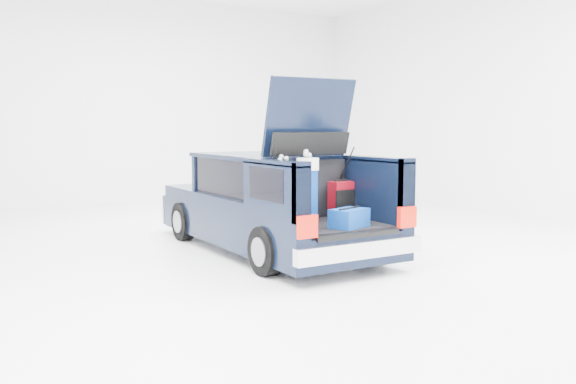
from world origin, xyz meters
TOP-DOWN VIEW (x-y plane):
  - ground at (0.00, 0.00)m, footprint 14.00×14.00m
  - car at (-0.00, 0.11)m, footprint 1.87×4.65m
  - red_suitcase at (0.50, -1.09)m, footprint 0.33×0.22m
  - black_golf_bag at (-0.50, -1.22)m, footprint 0.28×0.38m
  - blue_golf_bag at (-0.22, -1.35)m, footprint 0.30×0.30m
  - blue_duffel at (0.08, -1.84)m, footprint 0.56×0.46m

SIDE VIEW (x-z plane):
  - ground at x=0.00m, z-range 0.00..0.00m
  - car at x=0.00m, z-range -0.56..1.91m
  - blue_duffel at x=0.08m, z-range 0.59..0.84m
  - red_suitcase at x=0.50m, z-range 0.59..1.11m
  - black_golf_bag at x=-0.50m, z-range 0.55..1.44m
  - blue_golf_bag at x=-0.22m, z-range 0.55..1.51m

